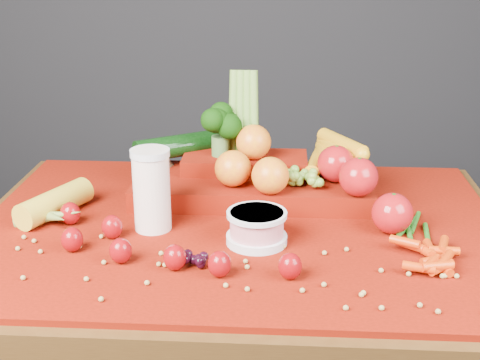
# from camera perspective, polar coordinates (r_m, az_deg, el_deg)

# --- Properties ---
(table) EXTENTS (1.10, 0.80, 0.75)m
(table) POSITION_cam_1_polar(r_m,az_deg,el_deg) (1.40, -0.05, -7.79)
(table) COLOR #341F0B
(table) RESTS_ON ground
(red_cloth) EXTENTS (1.05, 0.75, 0.01)m
(red_cloth) POSITION_cam_1_polar(r_m,az_deg,el_deg) (1.36, -0.05, -4.02)
(red_cloth) COLOR #780F04
(red_cloth) RESTS_ON table
(milk_glass) EXTENTS (0.08, 0.08, 0.16)m
(milk_glass) POSITION_cam_1_polar(r_m,az_deg,el_deg) (1.31, -7.56, -0.59)
(milk_glass) COLOR silver
(milk_glass) RESTS_ON red_cloth
(yogurt_bowl) EXTENTS (0.12, 0.12, 0.06)m
(yogurt_bowl) POSITION_cam_1_polar(r_m,az_deg,el_deg) (1.26, 1.44, -3.97)
(yogurt_bowl) COLOR silver
(yogurt_bowl) RESTS_ON red_cloth
(strawberry_scatter) EXTENTS (0.48, 0.28, 0.05)m
(strawberry_scatter) POSITION_cam_1_polar(r_m,az_deg,el_deg) (1.24, -7.84, -4.92)
(strawberry_scatter) COLOR maroon
(strawberry_scatter) RESTS_ON red_cloth
(dark_grape_cluster) EXTENTS (0.06, 0.05, 0.03)m
(dark_grape_cluster) POSITION_cam_1_polar(r_m,az_deg,el_deg) (1.19, -4.05, -6.66)
(dark_grape_cluster) COLOR black
(dark_grape_cluster) RESTS_ON red_cloth
(soybean_scatter) EXTENTS (0.84, 0.24, 0.01)m
(soybean_scatter) POSITION_cam_1_polar(r_m,az_deg,el_deg) (1.17, -0.68, -7.59)
(soybean_scatter) COLOR #A78F48
(soybean_scatter) RESTS_ON red_cloth
(corn_ear) EXTENTS (0.24, 0.26, 0.06)m
(corn_ear) POSITION_cam_1_polar(r_m,az_deg,el_deg) (1.40, -15.83, -2.66)
(corn_ear) COLOR yellow
(corn_ear) RESTS_ON red_cloth
(potato) EXTENTS (0.09, 0.07, 0.06)m
(potato) POSITION_cam_1_polar(r_m,az_deg,el_deg) (1.57, -7.21, 0.85)
(potato) COLOR brown
(potato) RESTS_ON red_cloth
(baby_carrot_pile) EXTENTS (0.18, 0.17, 0.03)m
(baby_carrot_pile) POSITION_cam_1_polar(r_m,az_deg,el_deg) (1.24, 16.31, -6.20)
(baby_carrot_pile) COLOR #C03106
(baby_carrot_pile) RESTS_ON red_cloth
(green_bean_pile) EXTENTS (0.14, 0.12, 0.01)m
(green_bean_pile) POSITION_cam_1_polar(r_m,az_deg,el_deg) (1.37, 14.85, -4.02)
(green_bean_pile) COLOR #216116
(green_bean_pile) RESTS_ON red_cloth
(produce_mound) EXTENTS (0.60, 0.39, 0.27)m
(produce_mound) POSITION_cam_1_polar(r_m,az_deg,el_deg) (1.47, 2.19, 0.76)
(produce_mound) COLOR #780F04
(produce_mound) RESTS_ON red_cloth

